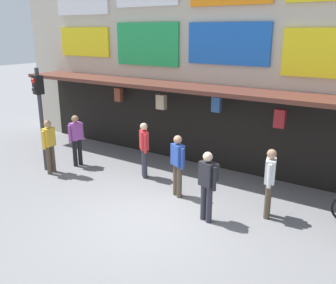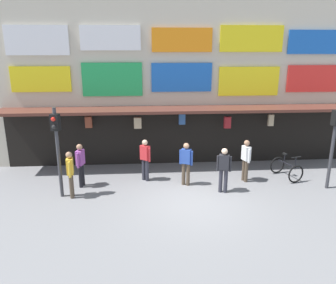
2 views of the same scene
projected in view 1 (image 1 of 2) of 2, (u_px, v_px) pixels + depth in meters
name	position (u px, v px, depth m)	size (l,w,h in m)	color
ground_plane	(148.00, 218.00, 8.68)	(80.00, 80.00, 0.00)	slate
shopfront	(237.00, 40.00, 11.16)	(18.00, 2.60, 8.00)	beige
traffic_light_near	(40.00, 103.00, 11.10)	(0.32, 0.35, 3.20)	#38383D
pedestrian_in_yellow	(208.00, 181.00, 8.30)	(0.51, 0.43, 1.68)	#2D2D38
pedestrian_in_green	(144.00, 147.00, 10.86)	(0.41, 0.41, 1.68)	#2D2D38
pedestrian_in_red	(270.00, 179.00, 8.48)	(0.30, 0.52, 1.68)	brown
pedestrian_in_blue	(178.00, 162.00, 9.57)	(0.49, 0.35, 1.68)	brown
pedestrian_in_purple	(76.00, 138.00, 11.81)	(0.30, 0.52, 1.68)	black
pedestrian_in_black	(49.00, 144.00, 11.18)	(0.27, 0.53, 1.68)	brown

